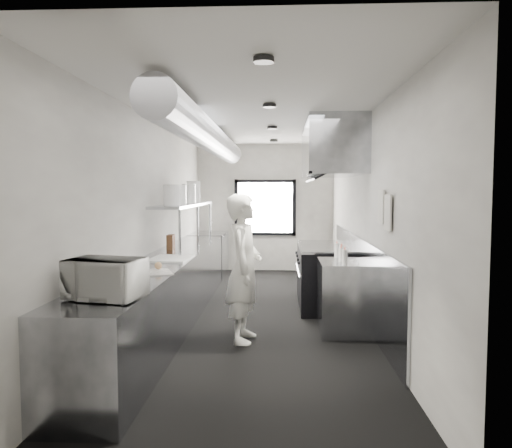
# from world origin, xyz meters

# --- Properties ---
(floor) EXTENTS (3.00, 8.00, 0.01)m
(floor) POSITION_xyz_m (0.00, 0.00, 0.00)
(floor) COLOR black
(floor) RESTS_ON ground
(ceiling) EXTENTS (3.00, 8.00, 0.01)m
(ceiling) POSITION_xyz_m (0.00, 0.00, 2.80)
(ceiling) COLOR beige
(ceiling) RESTS_ON wall_back
(wall_back) EXTENTS (3.00, 0.02, 2.80)m
(wall_back) POSITION_xyz_m (0.00, 4.00, 1.40)
(wall_back) COLOR beige
(wall_back) RESTS_ON floor
(wall_front) EXTENTS (3.00, 0.02, 2.80)m
(wall_front) POSITION_xyz_m (0.00, -4.00, 1.40)
(wall_front) COLOR beige
(wall_front) RESTS_ON floor
(wall_left) EXTENTS (0.02, 8.00, 2.80)m
(wall_left) POSITION_xyz_m (-1.50, 0.00, 1.40)
(wall_left) COLOR beige
(wall_left) RESTS_ON floor
(wall_right) EXTENTS (0.02, 8.00, 2.80)m
(wall_right) POSITION_xyz_m (1.50, 0.00, 1.40)
(wall_right) COLOR beige
(wall_right) RESTS_ON floor
(wall_cladding) EXTENTS (0.03, 5.50, 1.10)m
(wall_cladding) POSITION_xyz_m (1.48, 0.30, 0.55)
(wall_cladding) COLOR gray
(wall_cladding) RESTS_ON wall_right
(hvac_duct) EXTENTS (0.40, 6.40, 0.40)m
(hvac_duct) POSITION_xyz_m (-0.70, 0.40, 2.55)
(hvac_duct) COLOR #9A9BA3
(hvac_duct) RESTS_ON ceiling
(service_window) EXTENTS (1.36, 0.05, 1.25)m
(service_window) POSITION_xyz_m (0.00, 3.96, 1.40)
(service_window) COLOR white
(service_window) RESTS_ON wall_back
(exhaust_hood) EXTENTS (0.81, 2.20, 0.88)m
(exhaust_hood) POSITION_xyz_m (1.10, 0.70, 2.39)
(exhaust_hood) COLOR gray
(exhaust_hood) RESTS_ON ceiling
(prep_counter) EXTENTS (0.70, 6.00, 0.90)m
(prep_counter) POSITION_xyz_m (-1.15, -0.50, 0.45)
(prep_counter) COLOR gray
(prep_counter) RESTS_ON floor
(pass_shelf) EXTENTS (0.45, 3.00, 0.68)m
(pass_shelf) POSITION_xyz_m (-1.19, 1.00, 1.54)
(pass_shelf) COLOR gray
(pass_shelf) RESTS_ON prep_counter
(range) EXTENTS (0.88, 1.60, 0.94)m
(range) POSITION_xyz_m (1.04, 0.70, 0.47)
(range) COLOR black
(range) RESTS_ON floor
(bottle_station) EXTENTS (0.65, 0.80, 0.90)m
(bottle_station) POSITION_xyz_m (1.15, -0.70, 0.45)
(bottle_station) COLOR gray
(bottle_station) RESTS_ON floor
(far_work_table) EXTENTS (0.70, 1.20, 0.90)m
(far_work_table) POSITION_xyz_m (-1.15, 3.20, 0.45)
(far_work_table) COLOR gray
(far_work_table) RESTS_ON floor
(notice_sheet_a) EXTENTS (0.02, 0.28, 0.38)m
(notice_sheet_a) POSITION_xyz_m (1.47, -1.20, 1.60)
(notice_sheet_a) COLOR beige
(notice_sheet_a) RESTS_ON wall_right
(notice_sheet_b) EXTENTS (0.02, 0.28, 0.38)m
(notice_sheet_b) POSITION_xyz_m (1.47, -1.55, 1.55)
(notice_sheet_b) COLOR beige
(notice_sheet_b) RESTS_ON wall_right
(line_cook) EXTENTS (0.46, 0.66, 1.74)m
(line_cook) POSITION_xyz_m (-0.09, -1.09, 0.87)
(line_cook) COLOR white
(line_cook) RESTS_ON floor
(microwave) EXTENTS (0.61, 0.51, 0.33)m
(microwave) POSITION_xyz_m (-1.10, -2.89, 1.06)
(microwave) COLOR silver
(microwave) RESTS_ON prep_counter
(deli_tub_a) EXTENTS (0.14, 0.14, 0.10)m
(deli_tub_a) POSITION_xyz_m (-1.34, -2.53, 0.95)
(deli_tub_a) COLOR #B0B6A8
(deli_tub_a) RESTS_ON prep_counter
(deli_tub_b) EXTENTS (0.17, 0.17, 0.11)m
(deli_tub_b) POSITION_xyz_m (-1.26, -2.49, 0.95)
(deli_tub_b) COLOR #B0B6A8
(deli_tub_b) RESTS_ON prep_counter
(newspaper) EXTENTS (0.46, 0.51, 0.01)m
(newspaper) POSITION_xyz_m (-1.00, -1.66, 0.91)
(newspaper) COLOR silver
(newspaper) RESTS_ON prep_counter
(small_plate) EXTENTS (0.18, 0.18, 0.01)m
(small_plate) POSITION_xyz_m (-1.01, -1.51, 0.91)
(small_plate) COLOR white
(small_plate) RESTS_ON prep_counter
(pastry) EXTENTS (0.08, 0.08, 0.08)m
(pastry) POSITION_xyz_m (-1.01, -1.51, 0.95)
(pastry) COLOR tan
(pastry) RESTS_ON small_plate
(cutting_board) EXTENTS (0.52, 0.67, 0.02)m
(cutting_board) POSITION_xyz_m (-1.07, -0.63, 0.91)
(cutting_board) COLOR silver
(cutting_board) RESTS_ON prep_counter
(knife_block) EXTENTS (0.10, 0.21, 0.22)m
(knife_block) POSITION_xyz_m (-1.30, 0.39, 1.01)
(knife_block) COLOR brown
(knife_block) RESTS_ON prep_counter
(plate_stack_a) EXTENTS (0.31, 0.31, 0.30)m
(plate_stack_a) POSITION_xyz_m (-1.21, 0.12, 1.72)
(plate_stack_a) COLOR white
(plate_stack_a) RESTS_ON pass_shelf
(plate_stack_b) EXTENTS (0.30, 0.30, 0.30)m
(plate_stack_b) POSITION_xyz_m (-1.23, 0.64, 1.72)
(plate_stack_b) COLOR white
(plate_stack_b) RESTS_ON pass_shelf
(plate_stack_c) EXTENTS (0.24, 0.24, 0.32)m
(plate_stack_c) POSITION_xyz_m (-1.19, 1.27, 1.73)
(plate_stack_c) COLOR white
(plate_stack_c) RESTS_ON pass_shelf
(plate_stack_d) EXTENTS (0.31, 0.31, 0.37)m
(plate_stack_d) POSITION_xyz_m (-1.17, 1.61, 1.76)
(plate_stack_d) COLOR white
(plate_stack_d) RESTS_ON pass_shelf
(squeeze_bottle_a) EXTENTS (0.08, 0.08, 0.19)m
(squeeze_bottle_a) POSITION_xyz_m (1.09, -1.01, 0.99)
(squeeze_bottle_a) COLOR silver
(squeeze_bottle_a) RESTS_ON bottle_station
(squeeze_bottle_b) EXTENTS (0.06, 0.06, 0.18)m
(squeeze_bottle_b) POSITION_xyz_m (1.11, -0.90, 0.99)
(squeeze_bottle_b) COLOR silver
(squeeze_bottle_b) RESTS_ON bottle_station
(squeeze_bottle_c) EXTENTS (0.06, 0.06, 0.17)m
(squeeze_bottle_c) POSITION_xyz_m (1.09, -0.71, 0.99)
(squeeze_bottle_c) COLOR silver
(squeeze_bottle_c) RESTS_ON bottle_station
(squeeze_bottle_d) EXTENTS (0.07, 0.07, 0.18)m
(squeeze_bottle_d) POSITION_xyz_m (1.11, -0.55, 0.99)
(squeeze_bottle_d) COLOR silver
(squeeze_bottle_d) RESTS_ON bottle_station
(squeeze_bottle_e) EXTENTS (0.06, 0.06, 0.19)m
(squeeze_bottle_e) POSITION_xyz_m (1.07, -0.38, 1.00)
(squeeze_bottle_e) COLOR silver
(squeeze_bottle_e) RESTS_ON bottle_station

